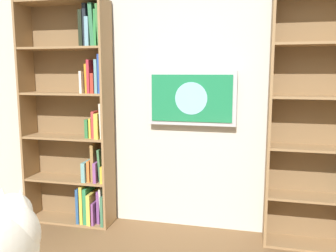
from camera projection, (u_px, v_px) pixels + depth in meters
The scene contains 3 objects.
wall_back at pixel (190, 86), 3.28m from camera, with size 4.52×0.06×2.70m, color beige.
bookshelf_right at pixel (79, 121), 3.41m from camera, with size 0.86×0.28×2.12m.
wall_mounted_tv at pixel (192, 98), 3.21m from camera, with size 0.80×0.07×0.49m.
Camera 1 is at (-0.57, 1.03, 1.47)m, focal length 37.95 mm.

